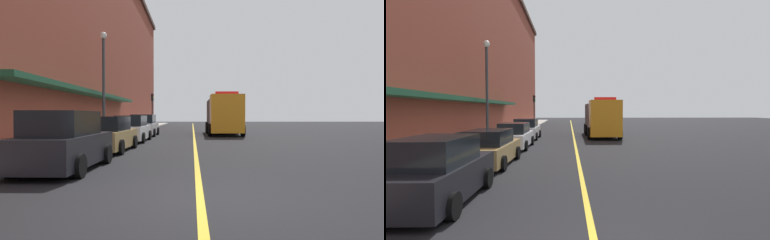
# 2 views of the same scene
# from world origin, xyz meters

# --- Properties ---
(ground_plane) EXTENTS (112.00, 112.00, 0.00)m
(ground_plane) POSITION_xyz_m (0.00, 25.00, 0.00)
(ground_plane) COLOR black
(sidewalk_left) EXTENTS (2.40, 70.00, 0.15)m
(sidewalk_left) POSITION_xyz_m (-6.20, 25.00, 0.07)
(sidewalk_left) COLOR #ADA8A0
(sidewalk_left) RESTS_ON ground
(lane_center_stripe) EXTENTS (0.16, 70.00, 0.01)m
(lane_center_stripe) POSITION_xyz_m (0.00, 25.00, 0.00)
(lane_center_stripe) COLOR gold
(lane_center_stripe) RESTS_ON ground
(brick_building_left) EXTENTS (9.75, 64.00, 18.32)m
(brick_building_left) POSITION_xyz_m (-11.69, 23.99, 9.17)
(brick_building_left) COLOR brown
(brick_building_left) RESTS_ON ground
(parked_car_0) EXTENTS (2.03, 4.31, 1.77)m
(parked_car_0) POSITION_xyz_m (-3.95, 3.30, 0.82)
(parked_car_0) COLOR black
(parked_car_0) RESTS_ON ground
(parked_car_1) EXTENTS (2.12, 4.58, 1.59)m
(parked_car_1) POSITION_xyz_m (-3.99, 8.50, 0.75)
(parked_car_1) COLOR #A5844C
(parked_car_1) RESTS_ON ground
(parked_car_2) EXTENTS (2.04, 4.60, 1.63)m
(parked_car_2) POSITION_xyz_m (-3.93, 14.18, 0.77)
(parked_car_2) COLOR silver
(parked_car_2) RESTS_ON ground
(parked_car_3) EXTENTS (2.13, 4.38, 1.71)m
(parked_car_3) POSITION_xyz_m (-4.02, 19.97, 0.80)
(parked_car_3) COLOR silver
(parked_car_3) RESTS_ON ground
(utility_truck) EXTENTS (2.89, 8.49, 3.48)m
(utility_truck) POSITION_xyz_m (2.55, 22.19, 1.66)
(utility_truck) COLOR orange
(utility_truck) RESTS_ON ground
(parking_meter_0) EXTENTS (0.14, 0.18, 1.33)m
(parking_meter_0) POSITION_xyz_m (-5.35, 8.35, 1.06)
(parking_meter_0) COLOR #4C4C51
(parking_meter_0) RESTS_ON sidewalk_left
(parking_meter_1) EXTENTS (0.14, 0.18, 1.33)m
(parking_meter_1) POSITION_xyz_m (-5.35, 11.33, 1.06)
(parking_meter_1) COLOR #4C4C51
(parking_meter_1) RESTS_ON sidewalk_left
(street_lamp_left) EXTENTS (0.44, 0.44, 6.94)m
(street_lamp_left) POSITION_xyz_m (-5.95, 15.14, 4.40)
(street_lamp_left) COLOR #33383D
(street_lamp_left) RESTS_ON sidewalk_left
(traffic_light_near) EXTENTS (0.38, 0.36, 4.30)m
(traffic_light_near) POSITION_xyz_m (-5.29, 36.22, 3.16)
(traffic_light_near) COLOR #232326
(traffic_light_near) RESTS_ON sidewalk_left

